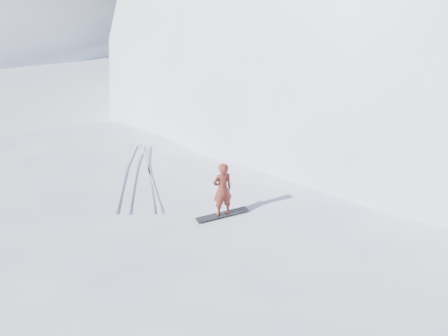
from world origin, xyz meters
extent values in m
plane|color=white|center=(0.00, 0.00, 0.00)|extent=(400.00, 400.00, 0.00)
ellipsoid|color=white|center=(1.00, 3.00, 0.00)|extent=(36.00, 28.00, 4.80)
ellipsoid|color=white|center=(10.00, 20.00, 0.00)|extent=(28.00, 24.00, 18.00)
ellipsoid|color=white|center=(-40.00, 110.00, 0.00)|extent=(140.00, 90.00, 36.00)
ellipsoid|color=white|center=(-2.00, 6.00, 0.00)|extent=(7.00, 6.30, 1.00)
ellipsoid|color=white|center=(7.00, 4.00, 0.00)|extent=(4.00, 3.60, 0.60)
cube|color=black|center=(2.11, 1.38, 2.41)|extent=(1.62, 1.04, 0.03)
imported|color=maroon|center=(2.11, 1.38, 3.26)|extent=(0.72, 0.63, 1.67)
cube|color=silver|center=(-1.63, 4.25, 2.42)|extent=(1.07, 5.92, 0.04)
cube|color=silver|center=(-1.25, 4.25, 2.42)|extent=(1.08, 5.92, 0.04)
cube|color=silver|center=(-0.74, 4.25, 2.42)|extent=(1.60, 5.81, 0.04)
cube|color=silver|center=(-0.73, 4.25, 2.42)|extent=(2.01, 5.69, 0.04)
camera|label=1|loc=(2.60, -8.97, 8.65)|focal=32.00mm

